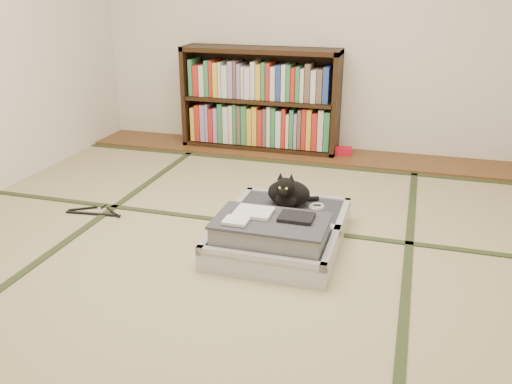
# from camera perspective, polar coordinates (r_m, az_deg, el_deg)

# --- Properties ---
(floor) EXTENTS (4.50, 4.50, 0.00)m
(floor) POSITION_cam_1_polar(r_m,az_deg,el_deg) (3.19, -2.67, -6.28)
(floor) COLOR tan
(floor) RESTS_ON ground
(wood_strip) EXTENTS (4.00, 0.50, 0.02)m
(wood_strip) POSITION_cam_1_polar(r_m,az_deg,el_deg) (4.99, 4.88, 4.08)
(wood_strip) COLOR brown
(wood_strip) RESTS_ON ground
(red_item) EXTENTS (0.16, 0.11, 0.07)m
(red_item) POSITION_cam_1_polar(r_m,az_deg,el_deg) (4.94, 9.18, 4.28)
(red_item) COLOR red
(red_item) RESTS_ON wood_strip
(tatami_borders) EXTENTS (4.00, 4.50, 0.01)m
(tatami_borders) POSITION_cam_1_polar(r_m,az_deg,el_deg) (3.62, -0.11, -2.76)
(tatami_borders) COLOR #2D381E
(tatami_borders) RESTS_ON ground
(bookcase) EXTENTS (1.44, 0.33, 0.93)m
(bookcase) POSITION_cam_1_polar(r_m,az_deg,el_deg) (5.04, 0.45, 9.53)
(bookcase) COLOR black
(bookcase) RESTS_ON wood_strip
(suitcase) EXTENTS (0.71, 0.95, 0.28)m
(suitcase) POSITION_cam_1_polar(r_m,az_deg,el_deg) (3.21, 2.44, -4.17)
(suitcase) COLOR silver
(suitcase) RESTS_ON floor
(cat) EXTENTS (0.32, 0.32, 0.25)m
(cat) POSITION_cam_1_polar(r_m,az_deg,el_deg) (3.42, 3.40, -0.11)
(cat) COLOR black
(cat) RESTS_ON suitcase
(cable_coil) EXTENTS (0.10, 0.10, 0.02)m
(cable_coil) POSITION_cam_1_polar(r_m,az_deg,el_deg) (3.46, 6.42, -1.51)
(cable_coil) COLOR white
(cable_coil) RESTS_ON suitcase
(hanger) EXTENTS (0.40, 0.20, 0.01)m
(hanger) POSITION_cam_1_polar(r_m,az_deg,el_deg) (3.86, -16.52, -2.04)
(hanger) COLOR black
(hanger) RESTS_ON floor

